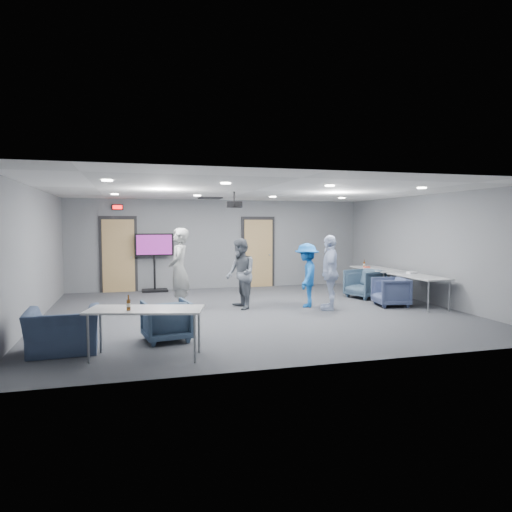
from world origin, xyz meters
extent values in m
plane|color=#3E4046|center=(0.00, 0.00, 0.00)|extent=(9.00, 9.00, 0.00)
plane|color=white|center=(0.00, 0.00, 2.70)|extent=(9.00, 9.00, 0.00)
cube|color=slate|center=(0.00, 4.00, 1.35)|extent=(9.00, 0.02, 2.70)
cube|color=slate|center=(0.00, -4.00, 1.35)|extent=(9.00, 0.02, 2.70)
cube|color=slate|center=(-4.50, 0.00, 1.35)|extent=(0.02, 8.00, 2.70)
cube|color=slate|center=(4.50, 0.00, 1.35)|extent=(0.02, 8.00, 2.70)
cube|color=black|center=(-3.00, 3.97, 1.08)|extent=(1.06, 0.06, 2.24)
cube|color=tan|center=(-3.00, 3.93, 1.05)|extent=(0.90, 0.05, 2.10)
cylinder|color=gray|center=(-2.65, 3.88, 1.00)|extent=(0.04, 0.10, 0.04)
cube|color=black|center=(1.20, 3.97, 1.08)|extent=(1.06, 0.06, 2.24)
cube|color=tan|center=(1.20, 3.93, 1.05)|extent=(0.90, 0.05, 2.10)
cylinder|color=gray|center=(1.55, 3.88, 1.00)|extent=(0.04, 0.10, 0.04)
cube|color=black|center=(-3.00, 3.94, 2.45)|extent=(0.32, 0.06, 0.16)
cube|color=#FF0C0C|center=(-3.00, 3.90, 2.45)|extent=(0.26, 0.02, 0.11)
cube|color=black|center=(-0.50, 2.80, 2.69)|extent=(0.60, 0.60, 0.03)
cylinder|color=white|center=(-3.00, -1.80, 2.69)|extent=(0.18, 0.18, 0.02)
cylinder|color=white|center=(-3.00, 1.80, 2.69)|extent=(0.18, 0.18, 0.02)
cylinder|color=white|center=(-1.00, -1.80, 2.69)|extent=(0.18, 0.18, 0.02)
cylinder|color=white|center=(-1.00, 1.80, 2.69)|extent=(0.18, 0.18, 0.02)
cylinder|color=white|center=(1.00, -1.80, 2.69)|extent=(0.18, 0.18, 0.02)
cylinder|color=white|center=(1.00, 1.80, 2.69)|extent=(0.18, 0.18, 0.02)
cylinder|color=white|center=(3.00, -1.80, 2.69)|extent=(0.18, 0.18, 0.02)
cylinder|color=white|center=(3.00, 1.80, 2.69)|extent=(0.18, 0.18, 0.02)
imported|color=gray|center=(-1.62, 0.41, 0.94)|extent=(0.57, 0.76, 1.88)
imported|color=#565D67|center=(-0.21, 0.41, 0.82)|extent=(0.70, 0.86, 1.64)
imported|color=silver|center=(1.75, -0.21, 0.86)|extent=(0.79, 1.09, 1.71)
imported|color=#1A57A9|center=(1.37, 0.26, 0.76)|extent=(0.94, 1.13, 1.51)
imported|color=#374B5F|center=(3.35, 1.08, 0.38)|extent=(1.05, 1.03, 0.76)
imported|color=#3E496B|center=(3.35, -0.19, 0.34)|extent=(0.86, 0.84, 0.69)
imported|color=#3C5068|center=(-2.09, -2.07, 0.34)|extent=(0.85, 0.86, 0.69)
imported|color=#3B4A67|center=(-3.66, -2.40, 0.34)|extent=(1.08, 0.95, 0.68)
cube|color=#AAACAF|center=(4.00, 1.56, 0.71)|extent=(0.77, 1.84, 0.03)
cylinder|color=gray|center=(3.70, 2.40, 0.35)|extent=(0.04, 0.04, 0.70)
cylinder|color=gray|center=(3.70, 0.72, 0.35)|extent=(0.04, 0.04, 0.70)
cylinder|color=gray|center=(4.30, 2.40, 0.35)|extent=(0.04, 0.04, 0.70)
cylinder|color=gray|center=(4.30, 0.72, 0.35)|extent=(0.04, 0.04, 0.70)
cube|color=#AAACAF|center=(4.00, -0.34, 0.71)|extent=(0.70, 1.69, 0.03)
cylinder|color=gray|center=(3.73, 0.42, 0.35)|extent=(0.04, 0.04, 0.70)
cylinder|color=gray|center=(3.73, -1.10, 0.35)|extent=(0.04, 0.04, 0.70)
cylinder|color=gray|center=(4.27, 0.42, 0.35)|extent=(0.04, 0.04, 0.70)
cylinder|color=gray|center=(4.27, -1.10, 0.35)|extent=(0.04, 0.04, 0.70)
cube|color=#AAACAF|center=(-2.45, -3.00, 0.71)|extent=(1.78, 1.09, 0.03)
cylinder|color=gray|center=(-1.66, -2.93, 0.35)|extent=(0.04, 0.04, 0.70)
cylinder|color=gray|center=(-3.11, -2.55, 0.35)|extent=(0.04, 0.04, 0.70)
cylinder|color=gray|center=(-1.79, -3.45, 0.35)|extent=(0.04, 0.04, 0.70)
cylinder|color=gray|center=(-3.24, -3.07, 0.35)|extent=(0.04, 0.04, 0.70)
cylinder|color=#5C330F|center=(-2.69, -3.08, 0.81)|extent=(0.06, 0.06, 0.16)
cylinder|color=#5C330F|center=(-2.69, -3.08, 0.92)|extent=(0.02, 0.02, 0.07)
cylinder|color=beige|center=(-2.69, -3.08, 0.81)|extent=(0.06, 0.06, 0.05)
cylinder|color=#5C330F|center=(3.81, 1.96, 0.81)|extent=(0.05, 0.05, 0.15)
cylinder|color=#5C330F|center=(3.81, 1.96, 0.92)|extent=(0.02, 0.02, 0.07)
cylinder|color=beige|center=(3.81, 1.96, 0.81)|extent=(0.06, 0.06, 0.05)
cube|color=#E34C38|center=(3.81, 1.80, 0.75)|extent=(0.18, 0.13, 0.04)
cube|color=silver|center=(4.12, 0.12, 0.76)|extent=(0.25, 0.19, 0.05)
cube|color=black|center=(-1.99, 3.75, 0.03)|extent=(0.74, 0.53, 0.06)
cylinder|color=black|center=(-1.99, 3.75, 0.68)|extent=(0.06, 0.06, 1.26)
cube|color=black|center=(-1.99, 3.75, 1.37)|extent=(1.11, 0.07, 0.65)
cube|color=#6B176A|center=(-1.99, 3.70, 1.37)|extent=(1.00, 0.01, 0.57)
cylinder|color=black|center=(-0.40, 0.21, 2.58)|extent=(0.04, 0.04, 0.22)
cube|color=black|center=(-0.40, 0.21, 2.40)|extent=(0.38, 0.33, 0.14)
cylinder|color=black|center=(-0.40, 0.05, 2.40)|extent=(0.08, 0.06, 0.08)
camera|label=1|loc=(-2.63, -9.79, 1.96)|focal=32.00mm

